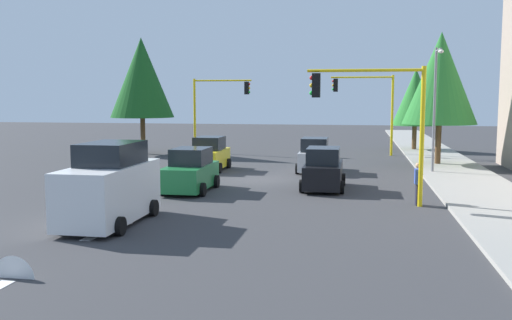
# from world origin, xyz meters

# --- Properties ---
(ground_plane) EXTENTS (120.00, 120.00, 0.00)m
(ground_plane) POSITION_xyz_m (0.00, 0.00, 0.00)
(ground_plane) COLOR #353538
(sidewalk_kerb) EXTENTS (80.00, 4.00, 0.15)m
(sidewalk_kerb) POSITION_xyz_m (-5.00, 10.50, 0.07)
(sidewalk_kerb) COLOR gray
(sidewalk_kerb) RESTS_ON ground
(lane_arrow_near) EXTENTS (2.40, 1.10, 1.10)m
(lane_arrow_near) POSITION_xyz_m (11.51, -3.00, 0.01)
(lane_arrow_near) COLOR silver
(lane_arrow_near) RESTS_ON ground
(lane_arrow_mid) EXTENTS (2.40, 1.10, 1.10)m
(lane_arrow_mid) POSITION_xyz_m (17.51, -3.00, 0.01)
(lane_arrow_mid) COLOR silver
(lane_arrow_mid) RESTS_ON ground
(traffic_signal_near_left) EXTENTS (0.36, 4.59, 5.49)m
(traffic_signal_near_left) POSITION_xyz_m (6.00, 5.67, 3.90)
(traffic_signal_near_left) COLOR yellow
(traffic_signal_near_left) RESTS_ON ground
(traffic_signal_far_right) EXTENTS (0.36, 4.59, 5.71)m
(traffic_signal_far_right) POSITION_xyz_m (-14.00, -5.70, 4.04)
(traffic_signal_far_right) COLOR yellow
(traffic_signal_far_right) RESTS_ON ground
(traffic_signal_far_left) EXTENTS (0.36, 4.59, 5.90)m
(traffic_signal_far_left) POSITION_xyz_m (-14.00, 5.73, 4.16)
(traffic_signal_far_left) COLOR yellow
(traffic_signal_far_left) RESTS_ON ground
(street_lamp_curbside) EXTENTS (2.15, 0.28, 7.00)m
(street_lamp_curbside) POSITION_xyz_m (-3.61, 9.20, 4.35)
(street_lamp_curbside) COLOR slate
(street_lamp_curbside) RESTS_ON ground
(tree_roadside_far) EXTENTS (3.60, 3.60, 6.55)m
(tree_roadside_far) POSITION_xyz_m (-18.00, 9.50, 4.29)
(tree_roadside_far) COLOR brown
(tree_roadside_far) RESTS_ON ground
(tree_roadside_mid) EXTENTS (4.53, 4.53, 8.29)m
(tree_roadside_mid) POSITION_xyz_m (-8.00, 10.00, 5.45)
(tree_roadside_mid) COLOR brown
(tree_roadside_mid) RESTS_ON ground
(tree_opposite_side) EXTENTS (4.76, 4.76, 8.72)m
(tree_opposite_side) POSITION_xyz_m (-12.00, -11.00, 5.74)
(tree_opposite_side) COLOR brown
(tree_opposite_side) RESTS_ON ground
(delivery_van_white) EXTENTS (4.80, 2.22, 2.77)m
(delivery_van_white) POSITION_xyz_m (11.05, -3.22, 1.28)
(delivery_van_white) COLOR white
(delivery_van_white) RESTS_ON ground
(car_silver) EXTENTS (3.86, 1.96, 1.98)m
(car_silver) POSITION_xyz_m (-3.81, 2.62, 0.90)
(car_silver) COLOR #B2B5BA
(car_silver) RESTS_ON ground
(car_green) EXTENTS (3.98, 2.06, 1.98)m
(car_green) POSITION_xyz_m (4.02, -2.49, 0.90)
(car_green) COLOR #1E7238
(car_green) RESTS_ON ground
(car_black) EXTENTS (3.94, 1.99, 1.98)m
(car_black) POSITION_xyz_m (2.40, 3.48, 0.90)
(car_black) COLOR black
(car_black) RESTS_ON ground
(car_yellow) EXTENTS (3.76, 2.08, 1.98)m
(car_yellow) POSITION_xyz_m (-3.40, -3.58, 0.90)
(car_yellow) COLOR yellow
(car_yellow) RESTS_ON ground
(pedestrian_crossing) EXTENTS (0.40, 0.24, 1.70)m
(pedestrian_crossing) POSITION_xyz_m (5.70, 7.42, 0.91)
(pedestrian_crossing) COLOR #262638
(pedestrian_crossing) RESTS_ON ground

